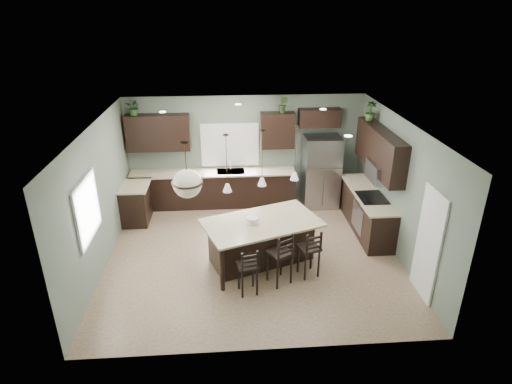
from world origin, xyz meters
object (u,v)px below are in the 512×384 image
object	(u,v)px
serving_dish	(252,220)
bar_stool_left	(248,270)
refrigerator	(321,172)
bar_stool_right	(309,253)
plant_back_left	(134,107)
bar_stool_center	(279,258)
kitchen_island	(262,242)

from	to	relation	value
serving_dish	bar_stool_left	bearing A→B (deg)	-99.20
refrigerator	bar_stool_right	xyz separation A→B (m)	(-0.88, -3.12, -0.42)
serving_dish	plant_back_left	xyz separation A→B (m)	(-2.63, 2.94, 1.60)
serving_dish	bar_stool_center	size ratio (longest dim) A/B	0.22
kitchen_island	bar_stool_right	world-z (taller)	bar_stool_right
refrigerator	bar_stool_center	world-z (taller)	refrigerator
bar_stool_left	bar_stool_right	distance (m)	1.29
kitchen_island	serving_dish	distance (m)	0.57
bar_stool_left	bar_stool_center	size ratio (longest dim) A/B	0.88
serving_dish	kitchen_island	bearing A→B (deg)	19.90
refrigerator	serving_dish	distance (m)	3.29
bar_stool_center	bar_stool_right	world-z (taller)	bar_stool_center
refrigerator	plant_back_left	world-z (taller)	plant_back_left
kitchen_island	bar_stool_center	distance (m)	0.77
bar_stool_left	plant_back_left	bearing A→B (deg)	110.77
bar_stool_left	bar_stool_right	size ratio (longest dim) A/B	0.95
refrigerator	bar_stool_right	size ratio (longest dim) A/B	1.84
bar_stool_left	bar_stool_center	distance (m)	0.67
serving_dish	refrigerator	bearing A→B (deg)	54.10
refrigerator	serving_dish	world-z (taller)	refrigerator
bar_stool_left	plant_back_left	world-z (taller)	plant_back_left
serving_dish	plant_back_left	bearing A→B (deg)	131.91
kitchen_island	bar_stool_left	size ratio (longest dim) A/B	2.36
serving_dish	bar_stool_right	distance (m)	1.25
refrigerator	kitchen_island	size ratio (longest dim) A/B	0.82
serving_dish	bar_stool_center	world-z (taller)	bar_stool_center
bar_stool_center	plant_back_left	distance (m)	5.17
plant_back_left	serving_dish	bearing A→B (deg)	-48.09
kitchen_island	serving_dish	size ratio (longest dim) A/B	9.35
refrigerator	bar_stool_left	distance (m)	4.17
refrigerator	kitchen_island	distance (m)	3.16
bar_stool_left	bar_stool_right	xyz separation A→B (m)	(1.20, 0.47, 0.03)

